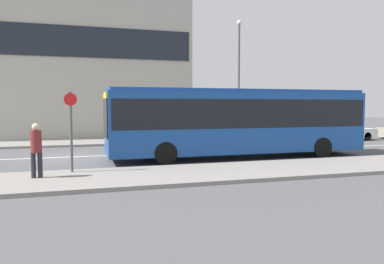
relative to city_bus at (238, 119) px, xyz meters
The scene contains 10 objects.
ground_plane 8.28m from the city_bus, 162.14° to the left, with size 120.00×120.00×0.00m, color #4F4F51.
sidewalk_near 8.74m from the city_bus, 153.83° to the right, with size 44.00×3.50×0.13m.
sidewalk_far 11.76m from the city_bus, 131.36° to the left, with size 44.00×3.50×0.13m.
lane_centerline 8.28m from the city_bus, 162.14° to the left, with size 41.80×0.16×0.01m.
city_bus is the anchor object (origin of this frame).
parked_car_0 8.19m from the city_bus, 47.95° to the left, with size 3.96×1.82×1.33m.
parked_car_1 12.37m from the city_bus, 29.43° to the left, with size 4.45×1.74×1.28m.
pedestrian_near_stop 9.16m from the city_bus, 158.50° to the right, with size 0.35×0.34×1.76m.
bus_stop_sign 7.87m from the city_bus, 160.92° to the right, with size 0.44×0.12×2.81m.
street_lamp 9.19m from the city_bus, 66.15° to the left, with size 0.36×0.36×8.19m.
Camera 1 is at (0.55, -18.68, 2.45)m, focal length 35.00 mm.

